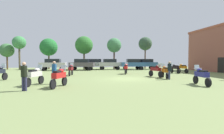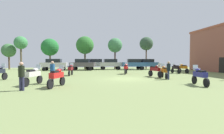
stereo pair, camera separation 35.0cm
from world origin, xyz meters
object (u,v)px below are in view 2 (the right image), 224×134
(motorcycle_10, at_px, (175,68))
(tree_2, at_px, (85,45))
(person_1, at_px, (169,69))
(person_3, at_px, (52,71))
(motorcycle_5, at_px, (200,75))
(motorcycle_4, at_px, (164,71))
(person_2, at_px, (21,74))
(motorcycle_11, at_px, (57,76))
(motorcycle_12, at_px, (126,68))
(car_5, at_px, (134,63))
(tree_5, at_px, (50,47))
(tree_4, at_px, (9,51))
(motorcycle_1, at_px, (183,68))
(motorcycle_8, at_px, (71,69))
(car_2, at_px, (110,63))
(car_6, at_px, (83,64))
(motorcycle_3, at_px, (155,70))
(car_4, at_px, (54,64))
(tree_3, at_px, (115,45))
(tree_1, at_px, (146,44))
(motorcycle_9, at_px, (33,75))
(car_1, at_px, (95,63))
(tree_6, at_px, (21,43))
(car_3, at_px, (147,63))

(motorcycle_10, height_order, tree_2, tree_2)
(person_1, relative_size, person_3, 0.98)
(motorcycle_5, height_order, motorcycle_10, same)
(motorcycle_4, xyz_separation_m, person_2, (-11.16, -5.40, 0.27))
(motorcycle_11, height_order, motorcycle_12, motorcycle_12)
(car_5, height_order, tree_5, tree_5)
(motorcycle_4, distance_m, tree_4, 29.62)
(motorcycle_5, bearing_deg, tree_2, 118.80)
(motorcycle_1, bearing_deg, motorcycle_12, 172.37)
(motorcycle_8, height_order, car_2, car_2)
(motorcycle_4, height_order, car_5, car_5)
(motorcycle_11, height_order, car_6, car_6)
(motorcycle_3, bearing_deg, person_2, 14.77)
(motorcycle_4, distance_m, person_2, 12.40)
(car_4, distance_m, person_2, 19.17)
(car_4, bearing_deg, tree_3, -70.84)
(motorcycle_11, bearing_deg, tree_3, 90.14)
(motorcycle_12, height_order, car_6, car_6)
(motorcycle_3, distance_m, tree_1, 17.66)
(motorcycle_10, bearing_deg, motorcycle_5, -115.63)
(motorcycle_9, xyz_separation_m, tree_1, (15.31, 20.95, 4.43))
(motorcycle_5, bearing_deg, tree_3, 104.43)
(person_2, bearing_deg, tree_2, 99.49)
(motorcycle_12, xyz_separation_m, car_1, (-3.77, 10.39, 0.43))
(motorcycle_3, xyz_separation_m, tree_5, (-14.90, 16.89, 3.57))
(motorcycle_3, relative_size, tree_3, 0.35)
(tree_6, bearing_deg, car_6, -17.07)
(person_1, bearing_deg, person_2, -31.22)
(tree_2, xyz_separation_m, tree_3, (5.92, 0.00, 0.03))
(person_1, bearing_deg, motorcycle_4, -147.99)
(tree_2, bearing_deg, tree_5, 171.40)
(tree_6, bearing_deg, motorcycle_5, -46.76)
(motorcycle_4, height_order, tree_1, tree_1)
(motorcycle_8, height_order, tree_5, tree_5)
(motorcycle_8, distance_m, car_4, 10.26)
(person_1, xyz_separation_m, tree_6, (-20.38, 18.82, 4.00))
(motorcycle_1, height_order, tree_6, tree_6)
(motorcycle_9, distance_m, person_3, 1.34)
(motorcycle_8, xyz_separation_m, car_4, (-3.99, 9.44, 0.45))
(car_5, distance_m, car_6, 9.33)
(tree_4, bearing_deg, motorcycle_3, -37.20)
(motorcycle_8, distance_m, tree_3, 15.24)
(motorcycle_3, distance_m, person_3, 10.42)
(person_2, distance_m, person_3, 2.80)
(motorcycle_3, xyz_separation_m, motorcycle_9, (-10.83, -4.45, -0.01))
(car_3, distance_m, person_3, 22.20)
(motorcycle_10, xyz_separation_m, tree_1, (-0.08, 12.13, 4.45))
(motorcycle_10, distance_m, person_2, 18.86)
(car_6, xyz_separation_m, tree_2, (0.26, 3.08, 3.50))
(car_1, distance_m, car_5, 7.25)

